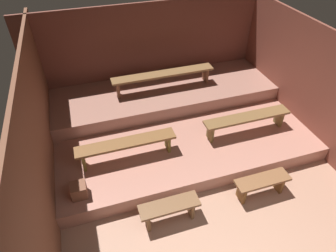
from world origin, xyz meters
The scene contains 12 objects.
ground centered at (0.00, 2.52, -0.04)m, with size 5.80×5.84×0.08m, color tan.
wall_back centered at (0.00, 5.07, 1.14)m, with size 5.80×0.06×2.28m, color brown.
wall_left centered at (-2.53, 2.52, 1.14)m, with size 0.06×5.84×2.28m, color brown.
wall_right centered at (2.53, 2.52, 1.14)m, with size 0.06×5.84×2.28m, color brown.
platform_lower centered at (0.00, 3.38, 0.15)m, with size 5.00×3.33×0.30m, color tan.
platform_middle centered at (0.00, 4.26, 0.44)m, with size 5.00×1.55×0.30m, color #A77262.
bench_floor_left centered at (-0.82, 1.38, 0.29)m, with size 0.95×0.29×0.39m.
bench_floor_right centered at (0.82, 1.38, 0.29)m, with size 0.95×0.29×0.39m.
bench_lower_left centered at (-1.21, 2.66, 0.62)m, with size 1.78×0.29×0.39m.
bench_lower_right centered at (1.21, 2.66, 0.62)m, with size 1.78×0.29×0.39m.
bench_middle_center centered at (-0.01, 4.29, 0.92)m, with size 2.30×0.29×0.39m.
wooden_crate_lower centered at (-2.11, 2.06, 0.42)m, with size 0.24×0.24×0.24m, color brown.
Camera 1 is at (-1.67, -1.19, 4.17)m, focal length 31.36 mm.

